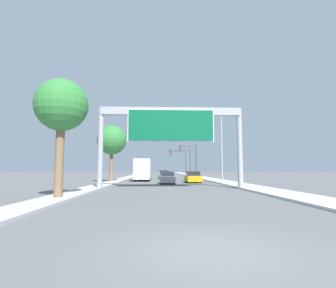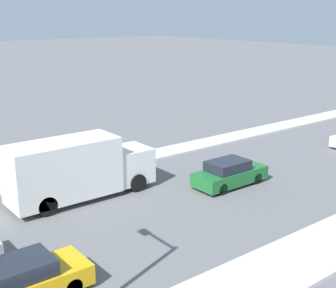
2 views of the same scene
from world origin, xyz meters
name	(u,v)px [view 1 (image 1 of 2)]	position (x,y,z in m)	size (l,w,h in m)	color
ground_plane	(211,251)	(0.00, 0.00, 0.00)	(300.00, 300.00, 0.00)	slate
sidewalk_right	(193,176)	(7.75, 60.00, 0.07)	(3.00, 120.00, 0.15)	#BEBEBE
median_strip_left	(133,176)	(-7.25, 60.00, 0.07)	(2.00, 120.00, 0.15)	#BEBEBE
sign_gantry	(171,125)	(0.00, 17.87, 5.84)	(13.38, 0.73, 7.53)	#9EA0A5
car_far_left	(163,174)	(0.00, 55.67, 0.70)	(1.76, 4.34, 1.50)	silver
car_near_right	(164,175)	(0.00, 42.45, 0.71)	(1.81, 4.47, 1.51)	#1E662D
car_mid_left	(193,177)	(3.50, 29.01, 0.70)	(1.85, 4.36, 1.49)	gold
car_far_center	(167,178)	(0.00, 26.76, 0.70)	(1.74, 4.78, 1.49)	#A5A8AD
truck_box_primary	(143,170)	(-3.50, 34.68, 1.67)	(2.35, 7.96, 3.28)	white
traffic_light_near_intersection	(191,156)	(5.70, 48.00, 4.52)	(3.64, 0.32, 6.86)	#3D3D3F
traffic_light_mid_block	(183,157)	(5.05, 58.00, 4.59)	(5.48, 0.32, 6.73)	#3D3D3F
traffic_light_far_intersection	(181,159)	(5.37, 68.00, 4.68)	(4.64, 0.32, 6.98)	#3D3D3F
palm_tree_foreground	(61,107)	(-7.19, 10.09, 5.65)	(3.23, 3.23, 7.40)	brown
palm_tree_background	(112,140)	(-7.53, 29.93, 5.72)	(4.01, 4.01, 7.78)	brown
street_lamp_right	(219,139)	(6.58, 26.52, 5.54)	(2.46, 0.28, 9.53)	#9EA0A5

